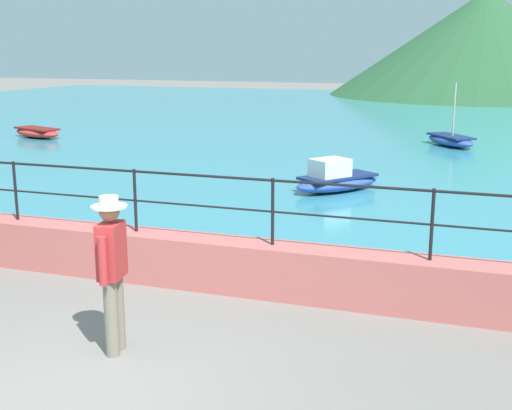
% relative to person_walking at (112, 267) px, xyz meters
% --- Properties ---
extents(ground_plane, '(120.00, 120.00, 0.00)m').
position_rel_person_walking_xyz_m(ground_plane, '(0.05, -0.94, -0.98)').
color(ground_plane, slate).
extents(promenade_wall, '(20.00, 0.56, 0.70)m').
position_rel_person_walking_xyz_m(promenade_wall, '(0.05, 2.26, -0.63)').
color(promenade_wall, '#BC605B').
rests_on(promenade_wall, ground).
extents(railing, '(18.44, 0.04, 0.90)m').
position_rel_person_walking_xyz_m(railing, '(0.05, 2.26, 0.35)').
color(railing, black).
rests_on(railing, promenade_wall).
extents(lake_water, '(64.00, 44.32, 0.06)m').
position_rel_person_walking_xyz_m(lake_water, '(0.05, 24.90, -0.95)').
color(lake_water, teal).
rests_on(lake_water, ground).
extents(hill_main, '(21.42, 21.42, 7.23)m').
position_rel_person_walking_xyz_m(hill_main, '(2.92, 44.60, 2.64)').
color(hill_main, '#285633').
rests_on(hill_main, ground).
extents(person_walking, '(0.38, 0.56, 1.75)m').
position_rel_person_walking_xyz_m(person_walking, '(0.00, 0.00, 0.00)').
color(person_walking, slate).
rests_on(person_walking, ground).
extents(boat_1, '(2.47, 1.63, 0.36)m').
position_rel_person_walking_xyz_m(boat_1, '(-12.03, 14.71, -0.72)').
color(boat_1, red).
rests_on(boat_1, lake_water).
extents(boat_3, '(2.07, 2.39, 2.11)m').
position_rel_person_walking_xyz_m(boat_3, '(2.49, 17.43, -0.71)').
color(boat_3, '#2D4C9E').
rests_on(boat_3, lake_water).
extents(boat_4, '(2.09, 2.39, 0.76)m').
position_rel_person_walking_xyz_m(boat_4, '(0.46, 8.95, -0.65)').
color(boat_4, '#2D4C9E').
rests_on(boat_4, lake_water).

